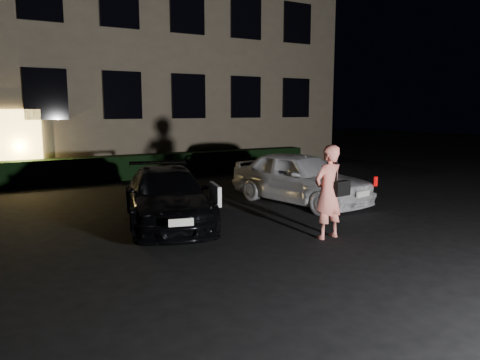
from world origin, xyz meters
TOP-DOWN VIEW (x-y plane):
  - ground at (0.00, 0.00)m, footprint 80.00×80.00m
  - building at (-0.00, 14.99)m, footprint 20.00×8.11m
  - hedge at (0.00, 10.50)m, footprint 15.00×0.70m
  - sedan at (-1.27, 3.50)m, footprint 2.73×4.49m
  - hatch at (2.61, 3.83)m, footprint 2.35×4.33m
  - man at (0.99, 0.80)m, footprint 0.79×0.51m

SIDE VIEW (x-z plane):
  - ground at x=0.00m, z-range 0.00..0.00m
  - hedge at x=0.00m, z-range 0.00..0.85m
  - sedan at x=-1.27m, z-range 0.00..1.22m
  - hatch at x=2.61m, z-range 0.00..1.40m
  - man at x=0.99m, z-range 0.00..1.83m
  - building at x=0.00m, z-range 0.00..12.00m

